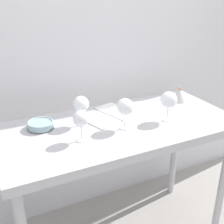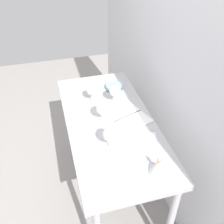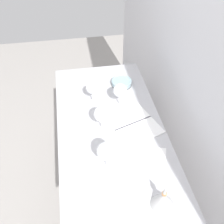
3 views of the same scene
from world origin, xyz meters
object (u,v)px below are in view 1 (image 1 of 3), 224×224
at_px(wine_glass_far_left, 81,105).
at_px(tasting_sheet_upper, 147,108).
at_px(tasting_bowl, 41,125).
at_px(wine_glass_near_left, 81,119).
at_px(wine_glass_near_center, 126,107).
at_px(wine_glass_near_right, 169,100).
at_px(open_notebook, 107,115).
at_px(decanter_funnel, 179,95).

distance_m(wine_glass_far_left, tasting_sheet_upper, 0.49).
bearing_deg(tasting_bowl, wine_glass_far_left, -13.89).
xyz_separation_m(wine_glass_near_left, wine_glass_near_center, (0.27, 0.03, 0.01)).
height_order(wine_glass_near_right, tasting_sheet_upper, wine_glass_near_right).
bearing_deg(wine_glass_near_center, open_notebook, 96.12).
height_order(wine_glass_far_left, wine_glass_near_right, wine_glass_near_right).
distance_m(wine_glass_near_right, open_notebook, 0.39).
bearing_deg(tasting_sheet_upper, wine_glass_near_left, -140.69).
distance_m(wine_glass_near_center, tasting_sheet_upper, 0.35).
relative_size(open_notebook, tasting_sheet_upper, 1.51).
bearing_deg(wine_glass_near_left, wine_glass_near_center, 5.34).
bearing_deg(wine_glass_near_center, decanter_funnel, 21.43).
height_order(wine_glass_near_left, decanter_funnel, wine_glass_near_left).
xyz_separation_m(wine_glass_near_center, open_notebook, (-0.02, 0.20, -0.12)).
relative_size(wine_glass_near_center, tasting_sheet_upper, 0.70).
bearing_deg(open_notebook, tasting_sheet_upper, -21.87).
bearing_deg(tasting_sheet_upper, tasting_bowl, -163.79).
distance_m(wine_glass_near_left, tasting_sheet_upper, 0.59).
distance_m(wine_glass_near_left, open_notebook, 0.36).
xyz_separation_m(tasting_bowl, decanter_funnel, (0.97, 0.00, 0.02)).
height_order(wine_glass_far_left, open_notebook, wine_glass_far_left).
distance_m(wine_glass_near_right, decanter_funnel, 0.35).
bearing_deg(wine_glass_near_left, wine_glass_far_left, 69.74).
relative_size(tasting_sheet_upper, tasting_bowl, 1.71).
xyz_separation_m(wine_glass_near_right, open_notebook, (-0.30, 0.22, -0.12)).
distance_m(tasting_sheet_upper, tasting_bowl, 0.70).
relative_size(open_notebook, decanter_funnel, 2.73).
bearing_deg(wine_glass_near_center, wine_glass_near_left, -174.66).
height_order(wine_glass_far_left, decanter_funnel, wine_glass_far_left).
bearing_deg(open_notebook, decanter_funnel, -18.12).
distance_m(wine_glass_far_left, tasting_bowl, 0.25).
distance_m(open_notebook, tasting_bowl, 0.41).
distance_m(wine_glass_near_center, decanter_funnel, 0.58).
xyz_separation_m(wine_glass_far_left, decanter_funnel, (0.74, 0.06, -0.08)).
xyz_separation_m(open_notebook, tasting_bowl, (-0.41, 0.00, 0.02)).
height_order(wine_glass_near_right, wine_glass_near_center, wine_glass_near_right).
bearing_deg(wine_glass_near_left, tasting_sheet_upper, 21.58).
xyz_separation_m(open_notebook, tasting_sheet_upper, (0.28, -0.01, -0.00)).
height_order(tasting_bowl, decanter_funnel, decanter_funnel).
bearing_deg(wine_glass_near_right, tasting_bowl, 162.67).
relative_size(tasting_bowl, decanter_funnel, 1.06).
bearing_deg(tasting_sheet_upper, wine_glass_near_right, -68.80).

